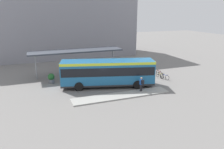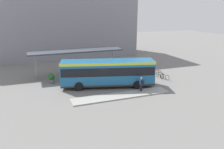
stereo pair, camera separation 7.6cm
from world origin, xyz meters
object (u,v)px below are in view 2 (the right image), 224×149
(city_bus, at_px, (108,71))
(pedestrian_waiting, at_px, (142,83))
(bicycle_blue, at_px, (165,77))
(potted_planter_near_shelter, at_px, (51,78))
(bicycle_yellow, at_px, (160,75))
(bicycle_red, at_px, (159,73))

(city_bus, xyz_separation_m, pedestrian_waiting, (2.77, -3.13, -0.79))
(bicycle_blue, xyz_separation_m, potted_planter_near_shelter, (-13.99, 3.55, 0.28))
(bicycle_yellow, relative_size, potted_planter_near_shelter, 1.34)
(city_bus, bearing_deg, bicycle_yellow, 21.26)
(bicycle_blue, bearing_deg, pedestrian_waiting, -67.66)
(pedestrian_waiting, distance_m, bicycle_blue, 6.05)
(bicycle_blue, distance_m, potted_planter_near_shelter, 14.44)
(bicycle_red, bearing_deg, potted_planter_near_shelter, 88.08)
(pedestrian_waiting, height_order, bicycle_blue, pedestrian_waiting)
(bicycle_red, bearing_deg, pedestrian_waiting, 138.03)
(city_bus, height_order, pedestrian_waiting, city_bus)
(pedestrian_waiting, relative_size, potted_planter_near_shelter, 1.30)
(bicycle_yellow, bearing_deg, bicycle_blue, 17.72)
(pedestrian_waiting, relative_size, bicycle_blue, 0.98)
(bicycle_red, xyz_separation_m, potted_planter_near_shelter, (-14.14, 2.02, 0.26))
(pedestrian_waiting, bearing_deg, city_bus, 25.93)
(pedestrian_waiting, xyz_separation_m, bicycle_red, (5.26, 4.71, -0.66))
(bicycle_blue, distance_m, bicycle_yellow, 0.82)
(city_bus, distance_m, potted_planter_near_shelter, 7.19)
(pedestrian_waiting, xyz_separation_m, potted_planter_near_shelter, (-8.88, 6.72, -0.40))
(bicycle_yellow, xyz_separation_m, bicycle_red, (0.44, 0.77, 0.02))
(city_bus, relative_size, bicycle_yellow, 6.71)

